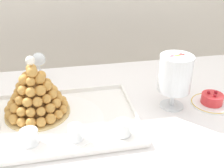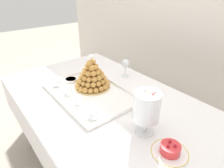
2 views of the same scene
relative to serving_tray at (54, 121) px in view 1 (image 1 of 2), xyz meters
name	(u,v)px [view 1 (image 1 of 2)]	position (x,y,z in m)	size (l,w,h in m)	color
buffet_table	(103,126)	(0.20, 0.05, -0.08)	(1.72, 0.93, 0.73)	brown
serving_tray	(54,121)	(0.00, 0.00, 0.00)	(0.63, 0.42, 0.02)	white
croquembouche	(35,93)	(-0.06, 0.06, 0.09)	(0.25, 0.25, 0.24)	tan
dessert_cup_mid_left	(29,137)	(-0.08, -0.12, 0.03)	(0.06, 0.06, 0.05)	silver
dessert_cup_centre	(75,133)	(0.07, -0.13, 0.03)	(0.05, 0.05, 0.06)	silver
dessert_cup_mid_right	(123,128)	(0.24, -0.13, 0.03)	(0.06, 0.06, 0.05)	silver
macaron_goblet	(175,74)	(0.48, 0.02, 0.14)	(0.13, 0.13, 0.24)	white
fruit_tart_plate	(212,101)	(0.65, 0.00, 0.01)	(0.17, 0.17, 0.06)	white
wine_glass	(39,61)	(-0.06, 0.37, 0.10)	(0.07, 0.07, 0.14)	silver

